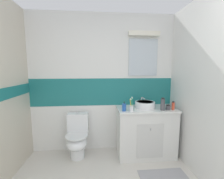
{
  "coord_description": "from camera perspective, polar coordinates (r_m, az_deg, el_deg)",
  "views": [
    {
      "loc": [
        -0.08,
        -0.36,
        1.51
      ],
      "look_at": [
        0.13,
        1.93,
        1.21
      ],
      "focal_mm": 24.18,
      "sensor_mm": 36.0,
      "label": 1
    }
  ],
  "objects": [
    {
      "name": "wall_back_tiled",
      "position": [
        2.82,
        -3.32,
        2.42
      ],
      "size": [
        3.2,
        0.2,
        2.5
      ],
      "color": "white",
      "rests_on": "ground_plane"
    },
    {
      "name": "vanity_cabinet",
      "position": [
        2.84,
        12.42,
        -15.13
      ],
      "size": [
        0.99,
        0.56,
        0.85
      ],
      "color": "silver",
      "rests_on": "ground_plane"
    },
    {
      "name": "sink_basin",
      "position": [
        2.69,
        12.33,
        -5.56
      ],
      "size": [
        0.34,
        0.38,
        0.16
      ],
      "color": "white",
      "rests_on": "vanity_cabinet"
    },
    {
      "name": "toilet",
      "position": [
        2.79,
        -12.97,
        -17.19
      ],
      "size": [
        0.37,
        0.5,
        0.76
      ],
      "color": "white",
      "rests_on": "ground_plane"
    },
    {
      "name": "toothbrush_cup",
      "position": [
        2.45,
        7.34,
        -6.8
      ],
      "size": [
        0.06,
        0.06,
        0.23
      ],
      "color": "white",
      "rests_on": "vanity_cabinet"
    },
    {
      "name": "soap_dispenser",
      "position": [
        2.44,
        4.59,
        -6.69
      ],
      "size": [
        0.07,
        0.07,
        0.16
      ],
      "color": "#2659B2",
      "rests_on": "vanity_cabinet"
    },
    {
      "name": "hair_gel_jar",
      "position": [
        2.68,
        20.4,
        -6.37
      ],
      "size": [
        0.08,
        0.08,
        0.09
      ],
      "color": "#4C4C51",
      "rests_on": "vanity_cabinet"
    },
    {
      "name": "mouthwash_bottle",
      "position": [
        2.61,
        18.63,
        -5.31
      ],
      "size": [
        0.07,
        0.07,
        0.21
      ],
      "color": "#4C4C51",
      "rests_on": "vanity_cabinet"
    },
    {
      "name": "deodorant_spray_can",
      "position": [
        2.7,
        22.12,
        -5.73
      ],
      "size": [
        0.05,
        0.05,
        0.14
      ],
      "color": "#D84C33",
      "rests_on": "vanity_cabinet"
    },
    {
      "name": "bath_mat",
      "position": [
        2.54,
        19.45,
        -29.35
      ],
      "size": [
        0.68,
        0.43,
        0.01
      ],
      "primitive_type": "cube",
      "color": "#99999E",
      "rests_on": "ground_plane"
    }
  ]
}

